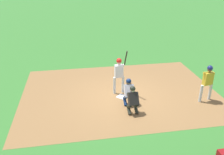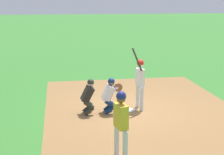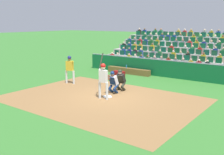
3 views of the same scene
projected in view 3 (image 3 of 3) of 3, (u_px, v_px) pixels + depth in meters
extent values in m
plane|color=#377B2F|center=(107.00, 97.00, 14.08)|extent=(160.00, 160.00, 0.00)
cube|color=olive|center=(102.00, 99.00, 13.68)|extent=(9.85, 7.19, 0.01)
cube|color=white|center=(107.00, 96.00, 14.08)|extent=(0.62, 0.62, 0.02)
cylinder|color=silver|center=(107.00, 91.00, 13.49)|extent=(0.14, 0.14, 0.88)
cylinder|color=silver|center=(100.00, 90.00, 13.71)|extent=(0.14, 0.14, 0.88)
cube|color=silver|center=(103.00, 76.00, 13.44)|extent=(0.42, 0.25, 0.63)
sphere|color=beige|center=(103.00, 67.00, 13.35)|extent=(0.23, 0.23, 0.23)
sphere|color=red|center=(103.00, 66.00, 13.34)|extent=(0.26, 0.26, 0.26)
cylinder|color=silver|center=(103.00, 70.00, 13.43)|extent=(0.44, 0.11, 0.14)
cylinder|color=silver|center=(100.00, 70.00, 13.51)|extent=(0.17, 0.14, 0.13)
cylinder|color=#272A20|center=(101.00, 61.00, 13.61)|extent=(0.09, 0.40, 0.82)
sphere|color=black|center=(99.00, 69.00, 13.55)|extent=(0.06, 0.06, 0.06)
cylinder|color=navy|center=(116.00, 91.00, 14.62)|extent=(0.14, 0.38, 0.34)
cylinder|color=navy|center=(116.00, 87.00, 14.57)|extent=(0.14, 0.38, 0.33)
cylinder|color=navy|center=(111.00, 90.00, 14.80)|extent=(0.14, 0.38, 0.34)
cylinder|color=navy|center=(111.00, 87.00, 14.76)|extent=(0.14, 0.38, 0.33)
cube|color=silver|center=(114.00, 80.00, 14.62)|extent=(0.42, 0.45, 0.60)
cube|color=navy|center=(112.00, 81.00, 14.53)|extent=(0.38, 0.24, 0.44)
sphere|color=brown|center=(112.00, 74.00, 14.46)|extent=(0.22, 0.22, 0.22)
cube|color=black|center=(112.00, 74.00, 14.46)|extent=(0.20, 0.12, 0.20)
sphere|color=navy|center=(112.00, 73.00, 14.44)|extent=(0.24, 0.24, 0.24)
cylinder|color=brown|center=(108.00, 77.00, 14.38)|extent=(0.07, 0.30, 0.30)
cylinder|color=silver|center=(110.00, 78.00, 14.55)|extent=(0.16, 0.40, 0.22)
cylinder|color=#282C22|center=(123.00, 88.00, 15.21)|extent=(0.16, 0.39, 0.34)
cylinder|color=#282C22|center=(123.00, 85.00, 15.17)|extent=(0.16, 0.39, 0.33)
cylinder|color=#282C22|center=(118.00, 88.00, 15.38)|extent=(0.16, 0.39, 0.34)
cylinder|color=#282C22|center=(118.00, 84.00, 15.34)|extent=(0.16, 0.39, 0.33)
cube|color=black|center=(121.00, 78.00, 15.20)|extent=(0.44, 0.48, 0.60)
cube|color=#282C22|center=(120.00, 79.00, 15.10)|extent=(0.39, 0.27, 0.43)
sphere|color=beige|center=(120.00, 73.00, 15.02)|extent=(0.22, 0.22, 0.22)
cube|color=black|center=(120.00, 73.00, 15.02)|extent=(0.20, 0.14, 0.19)
sphere|color=#282C22|center=(120.00, 72.00, 15.01)|extent=(0.24, 0.24, 0.24)
cube|color=#0F5A2F|center=(162.00, 69.00, 19.20)|extent=(12.78, 0.24, 1.16)
cylinder|color=gray|center=(162.00, 60.00, 19.07)|extent=(12.78, 0.07, 0.07)
cube|color=brown|center=(129.00, 71.00, 20.24)|extent=(3.58, 0.40, 0.44)
cylinder|color=#2B78C9|center=(126.00, 66.00, 20.24)|extent=(0.07, 0.07, 0.25)
cube|color=maroon|center=(119.00, 74.00, 19.30)|extent=(0.85, 0.38, 0.39)
cylinder|color=silver|center=(66.00, 77.00, 17.11)|extent=(0.15, 0.15, 0.85)
cylinder|color=silver|center=(74.00, 77.00, 16.89)|extent=(0.15, 0.15, 0.85)
cube|color=gold|center=(70.00, 66.00, 16.85)|extent=(0.49, 0.30, 0.60)
sphere|color=brown|center=(69.00, 59.00, 16.75)|extent=(0.22, 0.22, 0.22)
sphere|color=navy|center=(69.00, 58.00, 16.74)|extent=(0.25, 0.25, 0.25)
cylinder|color=gold|center=(70.00, 61.00, 16.74)|extent=(0.49, 0.13, 0.14)
cylinder|color=gold|center=(72.00, 62.00, 16.67)|extent=(0.17, 0.12, 0.13)
cube|color=#A8A19C|center=(175.00, 69.00, 21.21)|extent=(14.06, 1.00, 0.42)
cube|color=#154A2A|center=(224.00, 69.00, 18.88)|extent=(0.44, 0.10, 0.42)
cube|color=#154A29|center=(215.00, 68.00, 19.23)|extent=(0.44, 0.10, 0.42)
cube|color=#0B5333|center=(206.00, 67.00, 19.59)|extent=(0.44, 0.10, 0.42)
cube|color=#1E282B|center=(207.00, 66.00, 19.78)|extent=(0.32, 0.22, 0.52)
sphere|color=beige|center=(207.00, 61.00, 19.70)|extent=(0.19, 0.19, 0.19)
cube|color=#0F4835|center=(198.00, 66.00, 19.94)|extent=(0.44, 0.10, 0.42)
cube|color=red|center=(199.00, 65.00, 20.13)|extent=(0.32, 0.22, 0.52)
sphere|color=beige|center=(199.00, 60.00, 20.06)|extent=(0.19, 0.19, 0.19)
cube|color=#18532B|center=(189.00, 65.00, 20.30)|extent=(0.44, 0.10, 0.42)
cube|color=gold|center=(191.00, 64.00, 20.48)|extent=(0.32, 0.22, 0.52)
sphere|color=#D2A18B|center=(191.00, 60.00, 20.41)|extent=(0.19, 0.19, 0.19)
cube|color=#0C502F|center=(182.00, 65.00, 20.65)|extent=(0.44, 0.10, 0.42)
cube|color=gray|center=(183.00, 64.00, 20.84)|extent=(0.32, 0.22, 0.52)
sphere|color=beige|center=(183.00, 59.00, 20.76)|extent=(0.19, 0.19, 0.19)
cube|color=#135531|center=(174.00, 64.00, 21.00)|extent=(0.44, 0.10, 0.42)
cube|color=gray|center=(175.00, 63.00, 21.19)|extent=(0.32, 0.22, 0.52)
sphere|color=#A67A5B|center=(176.00, 58.00, 21.12)|extent=(0.19, 0.19, 0.19)
cube|color=#0B5129|center=(167.00, 63.00, 21.36)|extent=(0.44, 0.10, 0.42)
cube|color=red|center=(168.00, 62.00, 21.54)|extent=(0.32, 0.22, 0.52)
sphere|color=brown|center=(168.00, 58.00, 21.47)|extent=(0.19, 0.19, 0.19)
cube|color=#114A34|center=(160.00, 62.00, 21.71)|extent=(0.44, 0.10, 0.42)
cube|color=gray|center=(161.00, 61.00, 21.90)|extent=(0.32, 0.22, 0.52)
sphere|color=#D3A68E|center=(161.00, 57.00, 21.82)|extent=(0.19, 0.19, 0.19)
cube|color=#145431|center=(153.00, 62.00, 22.06)|extent=(0.44, 0.10, 0.42)
cube|color=gray|center=(154.00, 61.00, 22.25)|extent=(0.32, 0.22, 0.52)
sphere|color=beige|center=(154.00, 57.00, 22.18)|extent=(0.19, 0.19, 0.19)
cube|color=#194F32|center=(146.00, 61.00, 22.42)|extent=(0.44, 0.10, 0.42)
cube|color=#2E712D|center=(148.00, 60.00, 22.60)|extent=(0.32, 0.22, 0.52)
sphere|color=brown|center=(148.00, 56.00, 22.53)|extent=(0.19, 0.19, 0.19)
cube|color=#114D30|center=(140.00, 61.00, 22.77)|extent=(0.44, 0.10, 0.42)
cube|color=#1E3F91|center=(141.00, 60.00, 22.96)|extent=(0.32, 0.22, 0.52)
sphere|color=brown|center=(141.00, 56.00, 22.88)|extent=(0.19, 0.19, 0.19)
cube|color=#13512A|center=(134.00, 60.00, 23.12)|extent=(0.44, 0.10, 0.42)
cube|color=white|center=(135.00, 59.00, 23.31)|extent=(0.32, 0.22, 0.52)
sphere|color=beige|center=(135.00, 55.00, 23.24)|extent=(0.19, 0.19, 0.19)
cube|color=#185130|center=(128.00, 59.00, 23.48)|extent=(0.44, 0.10, 0.42)
cube|color=gold|center=(129.00, 59.00, 23.67)|extent=(0.32, 0.22, 0.52)
sphere|color=#DAA281|center=(129.00, 54.00, 23.59)|extent=(0.19, 0.19, 0.19)
cube|color=#10492B|center=(122.00, 59.00, 23.83)|extent=(0.44, 0.10, 0.42)
cube|color=#0C4727|center=(116.00, 58.00, 24.18)|extent=(0.44, 0.10, 0.42)
cube|color=silver|center=(118.00, 57.00, 24.37)|extent=(0.32, 0.22, 0.52)
sphere|color=beige|center=(118.00, 54.00, 24.30)|extent=(0.19, 0.19, 0.19)
cube|color=#0B522E|center=(111.00, 58.00, 24.54)|extent=(0.44, 0.10, 0.42)
cube|color=red|center=(112.00, 57.00, 24.73)|extent=(0.32, 0.22, 0.52)
sphere|color=beige|center=(112.00, 53.00, 24.65)|extent=(0.19, 0.19, 0.19)
cube|color=#A8A19C|center=(179.00, 65.00, 21.96)|extent=(14.06, 1.00, 0.84)
cube|color=#0A4B28|center=(219.00, 60.00, 19.94)|extent=(0.44, 0.10, 0.42)
cube|color=gold|center=(220.00, 59.00, 20.13)|extent=(0.32, 0.22, 0.52)
sphere|color=#A98055|center=(220.00, 55.00, 20.06)|extent=(0.19, 0.19, 0.19)
cube|color=#154D33|center=(210.00, 60.00, 20.30)|extent=(0.44, 0.10, 0.42)
cube|color=#164D2A|center=(202.00, 59.00, 20.65)|extent=(0.44, 0.10, 0.42)
cube|color=gold|center=(203.00, 58.00, 20.84)|extent=(0.32, 0.22, 0.52)
sphere|color=brown|center=(203.00, 53.00, 20.76)|extent=(0.19, 0.19, 0.19)
cube|color=#124A2B|center=(194.00, 58.00, 21.00)|extent=(0.44, 0.10, 0.42)
cube|color=#0E5136|center=(187.00, 58.00, 21.36)|extent=(0.44, 0.10, 0.42)
cube|color=black|center=(188.00, 57.00, 21.54)|extent=(0.32, 0.22, 0.52)
sphere|color=brown|center=(188.00, 52.00, 21.47)|extent=(0.19, 0.19, 0.19)
cube|color=#125430|center=(179.00, 57.00, 21.71)|extent=(0.44, 0.10, 0.42)
cube|color=white|center=(180.00, 56.00, 21.90)|extent=(0.32, 0.22, 0.52)
sphere|color=tan|center=(181.00, 52.00, 21.82)|extent=(0.19, 0.19, 0.19)
cube|color=#15542F|center=(172.00, 57.00, 22.06)|extent=(0.44, 0.10, 0.42)
cube|color=gold|center=(173.00, 56.00, 22.25)|extent=(0.32, 0.22, 0.52)
sphere|color=beige|center=(173.00, 51.00, 22.18)|extent=(0.19, 0.19, 0.19)
cube|color=#134B2B|center=(165.00, 56.00, 22.42)|extent=(0.44, 0.10, 0.42)
cube|color=#164F35|center=(158.00, 56.00, 22.77)|extent=(0.44, 0.10, 0.42)
cube|color=#2F7238|center=(160.00, 55.00, 22.96)|extent=(0.32, 0.22, 0.52)
sphere|color=beige|center=(160.00, 51.00, 22.88)|extent=(0.19, 0.19, 0.19)
cube|color=#154F31|center=(152.00, 55.00, 23.12)|extent=(0.44, 0.10, 0.42)
cube|color=gray|center=(153.00, 54.00, 23.31)|extent=(0.32, 0.22, 0.52)
sphere|color=tan|center=(153.00, 50.00, 23.24)|extent=(0.19, 0.19, 0.19)
cube|color=#16502E|center=(146.00, 55.00, 23.48)|extent=(0.44, 0.10, 0.42)
cube|color=#185028|center=(139.00, 54.00, 23.83)|extent=(0.44, 0.10, 0.42)
cube|color=navy|center=(141.00, 53.00, 24.02)|extent=(0.32, 0.22, 0.52)
sphere|color=beige|center=(141.00, 49.00, 23.94)|extent=(0.19, 0.19, 0.19)
cube|color=#0E4E31|center=(134.00, 54.00, 24.18)|extent=(0.44, 0.10, 0.42)
cube|color=#27202A|center=(135.00, 53.00, 24.37)|extent=(0.32, 0.22, 0.52)
sphere|color=tan|center=(135.00, 49.00, 24.30)|extent=(0.19, 0.19, 0.19)
cube|color=#165136|center=(128.00, 53.00, 24.54)|extent=(0.44, 0.10, 0.42)
cube|color=navy|center=(129.00, 52.00, 24.73)|extent=(0.32, 0.22, 0.52)
sphere|color=tan|center=(129.00, 48.00, 24.65)|extent=(0.19, 0.19, 0.19)
cube|color=#0F4835|center=(122.00, 53.00, 24.89)|extent=(0.44, 0.10, 0.42)
cube|color=#1D4195|center=(124.00, 52.00, 25.08)|extent=(0.32, 0.22, 0.52)
sphere|color=#D5AA87|center=(124.00, 48.00, 25.01)|extent=(0.19, 0.19, 0.19)
cube|color=#0A462A|center=(117.00, 52.00, 25.25)|extent=(0.44, 0.10, 0.42)
cube|color=#A8A19C|center=(184.00, 61.00, 22.71)|extent=(14.06, 1.00, 1.26)
cube|color=#104F2B|center=(223.00, 54.00, 20.65)|extent=(0.44, 0.10, 0.42)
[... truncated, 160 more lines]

